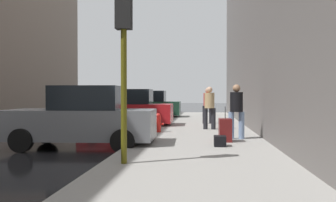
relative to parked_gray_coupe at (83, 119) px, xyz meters
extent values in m
cube|color=gray|center=(3.35, -0.85, -0.77)|extent=(4.00, 40.00, 0.15)
cube|color=slate|center=(-0.05, 0.00, -0.16)|extent=(4.26, 1.98, 0.84)
cube|color=black|center=(0.15, 0.01, 0.59)|extent=(1.94, 1.63, 0.70)
cylinder|color=black|center=(-1.44, 0.87, -0.53)|extent=(0.65, 0.24, 0.64)
cylinder|color=black|center=(-1.38, -0.97, -0.53)|extent=(0.65, 0.24, 0.64)
cylinder|color=black|center=(1.29, 0.96, -0.53)|extent=(0.65, 0.24, 0.64)
cylinder|color=black|center=(1.35, -0.88, -0.53)|extent=(0.65, 0.24, 0.64)
cube|color=#B2191E|center=(-0.05, 6.52, -0.16)|extent=(4.22, 1.89, 0.84)
cube|color=black|center=(0.15, 6.53, 0.59)|extent=(1.91, 1.58, 0.70)
cylinder|color=black|center=(-1.42, 7.43, -0.53)|extent=(0.64, 0.23, 0.64)
cylinder|color=black|center=(-1.40, 5.59, -0.53)|extent=(0.64, 0.23, 0.64)
cylinder|color=black|center=(1.31, 7.46, -0.53)|extent=(0.64, 0.23, 0.64)
cylinder|color=black|center=(1.33, 5.62, -0.53)|extent=(0.64, 0.23, 0.64)
cube|color=#193828|center=(-0.05, 13.00, -0.16)|extent=(4.21, 1.87, 0.84)
cube|color=black|center=(0.15, 13.00, 0.59)|extent=(1.90, 1.58, 0.70)
cylinder|color=black|center=(-1.42, 13.91, -0.53)|extent=(0.64, 0.22, 0.64)
cylinder|color=black|center=(-1.41, 12.07, -0.53)|extent=(0.64, 0.22, 0.64)
cylinder|color=black|center=(1.31, 13.93, -0.53)|extent=(0.64, 0.22, 0.64)
cylinder|color=black|center=(1.32, 12.09, -0.53)|extent=(0.64, 0.22, 0.64)
cylinder|color=red|center=(1.80, 3.25, -0.42)|extent=(0.22, 0.22, 0.55)
sphere|color=red|center=(1.80, 3.25, -0.09)|extent=(0.20, 0.20, 0.20)
cylinder|color=red|center=(1.64, 3.25, -0.40)|extent=(0.10, 0.09, 0.09)
cylinder|color=red|center=(1.96, 3.25, -0.40)|extent=(0.10, 0.09, 0.09)
cylinder|color=#514C0F|center=(1.85, -3.09, 1.10)|extent=(0.12, 0.12, 3.60)
cube|color=black|center=(1.85, -3.09, 2.45)|extent=(0.32, 0.24, 0.90)
sphere|color=yellow|center=(1.85, -2.96, 2.45)|extent=(0.14, 0.14, 0.14)
sphere|color=green|center=(1.85, -2.96, 2.17)|extent=(0.14, 0.14, 0.14)
cylinder|color=#728CB2|center=(4.34, 1.41, -0.27)|extent=(0.19, 0.19, 0.85)
cylinder|color=#728CB2|center=(4.66, 1.38, -0.27)|extent=(0.19, 0.19, 0.85)
cylinder|color=black|center=(4.50, 1.39, 0.46)|extent=(0.43, 0.43, 0.62)
sphere|color=#997051|center=(4.50, 1.39, 0.89)|extent=(0.24, 0.24, 0.24)
cylinder|color=black|center=(3.57, 4.63, -0.27)|extent=(0.20, 0.20, 0.85)
cylinder|color=black|center=(3.88, 4.58, -0.27)|extent=(0.20, 0.20, 0.85)
cylinder|color=tan|center=(3.72, 4.61, 0.46)|extent=(0.45, 0.45, 0.62)
sphere|color=tan|center=(3.72, 4.61, 0.89)|extent=(0.24, 0.24, 0.24)
cylinder|color=black|center=(3.54, 7.65, -0.27)|extent=(0.21, 0.21, 0.85)
cylinder|color=black|center=(3.86, 7.60, -0.27)|extent=(0.21, 0.21, 0.85)
cylinder|color=#A51E23|center=(3.70, 7.62, 0.46)|extent=(0.46, 0.46, 0.62)
sphere|color=tan|center=(3.70, 7.62, 0.89)|extent=(0.24, 0.24, 0.24)
cube|color=#591414|center=(4.11, 0.67, -0.36)|extent=(0.37, 0.57, 0.68)
cylinder|color=#333333|center=(4.11, 0.67, 0.16)|extent=(0.02, 0.02, 0.36)
cube|color=black|center=(3.90, -0.36, -0.56)|extent=(0.32, 0.44, 0.28)
camera|label=1|loc=(3.42, -10.50, 0.69)|focal=40.00mm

